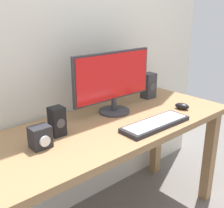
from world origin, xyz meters
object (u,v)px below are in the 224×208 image
desk (105,142)px  monitor (113,80)px  audio_controller (41,137)px  speaker_left (57,121)px  speaker_right (149,86)px  keyboard_primary (156,124)px  mouse (182,106)px

desk → monitor: 0.40m
audio_controller → monitor: bearing=12.8°
speaker_left → speaker_right: bearing=8.0°
monitor → audio_controller: monitor is taller
keyboard_primary → mouse: size_ratio=4.66×
monitor → audio_controller: bearing=-167.2°
keyboard_primary → speaker_left: (-0.50, 0.27, 0.07)m
desk → speaker_left: speaker_left is taller
mouse → speaker_left: (-0.86, 0.21, 0.06)m
speaker_left → audio_controller: bearing=-152.9°
desk → keyboard_primary: keyboard_primary is taller
desk → mouse: 0.61m
speaker_left → mouse: bearing=-13.5°
monitor → keyboard_primary: size_ratio=1.33×
monitor → speaker_left: size_ratio=3.84×
keyboard_primary → audio_controller: audio_controller is taller
keyboard_primary → speaker_right: (0.38, 0.40, 0.08)m
desk → audio_controller: audio_controller is taller
monitor → mouse: (0.39, -0.27, -0.20)m
desk → audio_controller: 0.45m
desk → speaker_right: size_ratio=9.23×
audio_controller → desk: bearing=0.4°
audio_controller → mouse: bearing=-7.7°
desk → monitor: bearing=35.8°
mouse → speaker_left: 0.88m
desk → speaker_right: bearing=17.6°
keyboard_primary → audio_controller: size_ratio=4.17×
desk → monitor: (0.19, 0.13, 0.33)m
monitor → speaker_right: bearing=7.8°
monitor → mouse: 0.52m
desk → keyboard_primary: (0.22, -0.21, 0.13)m
mouse → speaker_right: speaker_right is taller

